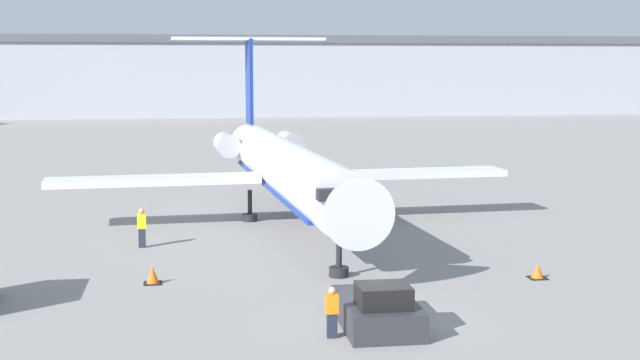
{
  "coord_description": "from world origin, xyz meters",
  "views": [
    {
      "loc": [
        -6.18,
        -27.48,
        8.6
      ],
      "look_at": [
        0.0,
        13.74,
        3.08
      ],
      "focal_mm": 50.0,
      "sensor_mm": 36.0,
      "label": 1
    }
  ],
  "objects_px": {
    "worker_near_tug": "(332,312)",
    "traffic_cone_right": "(538,271)",
    "traffic_cone_left": "(153,275)",
    "worker_by_wing": "(142,227)",
    "airplane_main": "(285,165)",
    "pushback_tug": "(378,310)"
  },
  "relations": [
    {
      "from": "pushback_tug",
      "to": "worker_by_wing",
      "type": "bearing_deg",
      "value": 120.31
    },
    {
      "from": "pushback_tug",
      "to": "worker_near_tug",
      "type": "distance_m",
      "value": 1.88
    },
    {
      "from": "traffic_cone_right",
      "to": "worker_by_wing",
      "type": "bearing_deg",
      "value": 152.02
    },
    {
      "from": "traffic_cone_left",
      "to": "worker_by_wing",
      "type": "bearing_deg",
      "value": 95.92
    },
    {
      "from": "airplane_main",
      "to": "traffic_cone_left",
      "type": "xyz_separation_m",
      "value": [
        -6.59,
        -12.58,
        -2.82
      ]
    },
    {
      "from": "worker_near_tug",
      "to": "traffic_cone_left",
      "type": "bearing_deg",
      "value": 126.62
    },
    {
      "from": "worker_near_tug",
      "to": "traffic_cone_right",
      "type": "xyz_separation_m",
      "value": [
        9.4,
        6.43,
        -0.56
      ]
    },
    {
      "from": "airplane_main",
      "to": "pushback_tug",
      "type": "xyz_separation_m",
      "value": [
        0.9,
        -19.58,
        -2.57
      ]
    },
    {
      "from": "airplane_main",
      "to": "pushback_tug",
      "type": "distance_m",
      "value": 19.77
    },
    {
      "from": "pushback_tug",
      "to": "traffic_cone_right",
      "type": "xyz_separation_m",
      "value": [
        7.75,
        5.58,
        -0.31
      ]
    },
    {
      "from": "airplane_main",
      "to": "traffic_cone_right",
      "type": "distance_m",
      "value": 16.71
    },
    {
      "from": "airplane_main",
      "to": "pushback_tug",
      "type": "height_order",
      "value": "airplane_main"
    },
    {
      "from": "pushback_tug",
      "to": "traffic_cone_left",
      "type": "height_order",
      "value": "pushback_tug"
    },
    {
      "from": "pushback_tug",
      "to": "airplane_main",
      "type": "bearing_deg",
      "value": 92.63
    },
    {
      "from": "airplane_main",
      "to": "worker_near_tug",
      "type": "relative_size",
      "value": 18.76
    },
    {
      "from": "worker_near_tug",
      "to": "worker_by_wing",
      "type": "distance_m",
      "value": 16.3
    },
    {
      "from": "pushback_tug",
      "to": "worker_by_wing",
      "type": "relative_size",
      "value": 2.24
    },
    {
      "from": "worker_near_tug",
      "to": "airplane_main",
      "type": "bearing_deg",
      "value": 87.89
    },
    {
      "from": "airplane_main",
      "to": "traffic_cone_left",
      "type": "distance_m",
      "value": 14.48
    },
    {
      "from": "airplane_main",
      "to": "traffic_cone_left",
      "type": "relative_size",
      "value": 43.63
    },
    {
      "from": "airplane_main",
      "to": "worker_near_tug",
      "type": "bearing_deg",
      "value": -92.11
    },
    {
      "from": "worker_by_wing",
      "to": "traffic_cone_right",
      "type": "xyz_separation_m",
      "value": [
        15.97,
        -8.48,
        -0.71
      ]
    }
  ]
}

